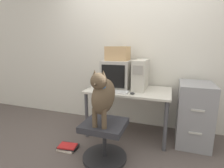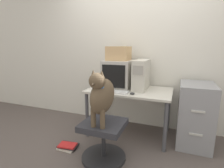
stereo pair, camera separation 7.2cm
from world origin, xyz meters
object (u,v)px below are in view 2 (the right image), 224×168
object	(u,v)px
crt_monitor	(118,74)
book_stack_floor	(68,146)
keyboard	(113,91)
dog	(102,95)
filing_cabinet	(195,115)
office_chair	(104,139)
pc_tower	(141,75)
cardboard_box	(119,53)

from	to	relation	value
crt_monitor	book_stack_floor	world-z (taller)	crt_monitor
keyboard	book_stack_floor	xyz separation A→B (m)	(-0.49, -0.46, -0.70)
dog	filing_cabinet	world-z (taller)	dog
keyboard	office_chair	bearing A→B (deg)	-83.01
filing_cabinet	book_stack_floor	bearing A→B (deg)	-154.99
crt_monitor	pc_tower	xyz separation A→B (m)	(0.36, -0.01, 0.01)
keyboard	office_chair	world-z (taller)	keyboard
dog	book_stack_floor	distance (m)	0.97
pc_tower	book_stack_floor	size ratio (longest dim) A/B	1.82
dog	filing_cabinet	bearing A→B (deg)	37.47
filing_cabinet	crt_monitor	bearing A→B (deg)	177.65
pc_tower	dog	distance (m)	0.89
keyboard	dog	xyz separation A→B (m)	(0.06, -0.52, 0.09)
filing_cabinet	book_stack_floor	xyz separation A→B (m)	(-1.59, -0.74, -0.41)
crt_monitor	keyboard	xyz separation A→B (m)	(0.04, -0.33, -0.20)
pc_tower	keyboard	world-z (taller)	pc_tower
keyboard	dog	size ratio (longest dim) A/B	0.67
pc_tower	keyboard	distance (m)	0.51
pc_tower	cardboard_box	distance (m)	0.48
keyboard	filing_cabinet	bearing A→B (deg)	14.53
filing_cabinet	dog	bearing A→B (deg)	-142.53
crt_monitor	filing_cabinet	distance (m)	1.25
keyboard	filing_cabinet	world-z (taller)	filing_cabinet
crt_monitor	dog	distance (m)	0.86
dog	cardboard_box	xyz separation A→B (m)	(-0.10, 0.85, 0.42)
crt_monitor	keyboard	bearing A→B (deg)	-83.98
crt_monitor	filing_cabinet	world-z (taller)	crt_monitor
pc_tower	office_chair	bearing A→B (deg)	-108.29
cardboard_box	book_stack_floor	size ratio (longest dim) A/B	1.21
office_chair	cardboard_box	bearing A→B (deg)	96.57
book_stack_floor	office_chair	bearing A→B (deg)	-3.20
crt_monitor	keyboard	size ratio (longest dim) A/B	1.08
dog	book_stack_floor	world-z (taller)	dog
crt_monitor	filing_cabinet	size ratio (longest dim) A/B	0.54
dog	cardboard_box	bearing A→B (deg)	96.36
office_chair	filing_cabinet	bearing A→B (deg)	36.53
office_chair	filing_cabinet	xyz separation A→B (m)	(1.05, 0.77, 0.17)
keyboard	filing_cabinet	distance (m)	1.18
cardboard_box	book_stack_floor	distance (m)	1.53
pc_tower	office_chair	world-z (taller)	pc_tower
book_stack_floor	filing_cabinet	bearing A→B (deg)	25.01
keyboard	filing_cabinet	xyz separation A→B (m)	(1.11, 0.29, -0.30)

